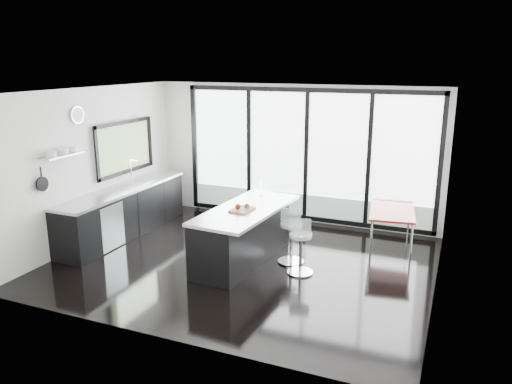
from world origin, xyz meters
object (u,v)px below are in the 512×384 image
at_px(red_table, 391,229).
at_px(bar_stool_near, 301,254).
at_px(island, 243,234).
at_px(bar_stool_far, 291,243).

bearing_deg(red_table, bar_stool_near, -124.11).
bearing_deg(red_table, island, -144.78).
xyz_separation_m(bar_stool_far, red_table, (1.42, 1.34, 0.01)).
xyz_separation_m(bar_stool_near, red_table, (1.14, 1.69, 0.02)).
bearing_deg(red_table, bar_stool_far, -136.73).
distance_m(bar_stool_near, red_table, 2.04).
height_order(island, bar_stool_far, island).
xyz_separation_m(island, bar_stool_near, (1.05, -0.14, -0.14)).
bearing_deg(bar_stool_near, island, 153.95).
height_order(bar_stool_far, red_table, red_table).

